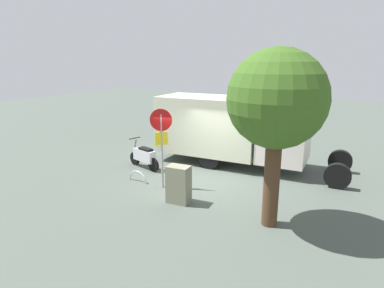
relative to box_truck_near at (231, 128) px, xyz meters
name	(u,v)px	position (x,y,z in m)	size (l,w,h in m)	color
ground_plane	(202,182)	(0.04, 2.55, -1.59)	(60.00, 60.00, 0.00)	#475049
box_truck_near	(231,128)	(0.00, 0.00, 0.00)	(7.97, 2.60, 2.84)	black
motorcycle	(144,156)	(2.86, 2.29, -1.07)	(1.78, 0.73, 1.20)	black
stop_sign	(161,136)	(1.02, 3.65, 0.27)	(0.71, 0.33, 2.79)	#9E9EA3
street_tree	(277,101)	(-3.02, 4.42, 1.78)	(2.53, 2.53, 4.69)	#47301E
utility_cabinet	(179,184)	(-0.12, 4.42, -0.99)	(0.70, 0.47, 1.19)	slate
bike_rack_hoop	(138,182)	(2.13, 3.65, -1.59)	(0.85, 0.85, 0.05)	#B7B7BC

